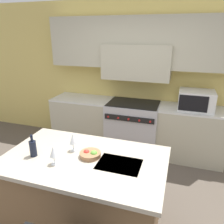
# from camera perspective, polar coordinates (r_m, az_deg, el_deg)

# --- Properties ---
(ground_plane) EXTENTS (10.00, 10.00, 0.00)m
(ground_plane) POSITION_cam_1_polar(r_m,az_deg,el_deg) (2.92, -4.09, -27.16)
(ground_plane) COLOR brown
(back_cabinetry) EXTENTS (10.00, 0.46, 2.70)m
(back_cabinetry) POSITION_cam_1_polar(r_m,az_deg,el_deg) (4.07, 6.82, 12.12)
(back_cabinetry) COLOR #DBC166
(back_cabinetry) RESTS_ON ground_plane
(back_counter) EXTENTS (3.17, 0.62, 0.93)m
(back_counter) POSITION_cam_1_polar(r_m,az_deg,el_deg) (4.14, 5.49, -3.81)
(back_counter) COLOR #B2AD93
(back_counter) RESTS_ON ground_plane
(range_stove) EXTENTS (0.93, 0.70, 0.94)m
(range_stove) POSITION_cam_1_polar(r_m,az_deg,el_deg) (4.12, 5.43, -3.86)
(range_stove) COLOR #B7B7BC
(range_stove) RESTS_ON ground_plane
(microwave) EXTENTS (0.56, 0.44, 0.31)m
(microwave) POSITION_cam_1_polar(r_m,az_deg,el_deg) (3.86, 21.11, 2.95)
(microwave) COLOR silver
(microwave) RESTS_ON back_counter
(kitchen_island) EXTENTS (1.73, 1.04, 0.89)m
(kitchen_island) POSITION_cam_1_polar(r_m,az_deg,el_deg) (2.64, -6.92, -19.90)
(kitchen_island) COLOR brown
(kitchen_island) RESTS_ON ground_plane
(wine_bottle) EXTENTS (0.07, 0.07, 0.25)m
(wine_bottle) POSITION_cam_1_polar(r_m,az_deg,el_deg) (2.50, -19.94, -8.83)
(wine_bottle) COLOR black
(wine_bottle) RESTS_ON kitchen_island
(wine_glass_near) EXTENTS (0.08, 0.08, 0.20)m
(wine_glass_near) POSITION_cam_1_polar(r_m,az_deg,el_deg) (2.27, -15.05, -10.03)
(wine_glass_near) COLOR white
(wine_glass_near) RESTS_ON kitchen_island
(wine_glass_far) EXTENTS (0.08, 0.08, 0.20)m
(wine_glass_far) POSITION_cam_1_polar(r_m,az_deg,el_deg) (2.47, -10.17, -7.08)
(wine_glass_far) COLOR white
(wine_glass_far) RESTS_ON kitchen_island
(fruit_bowl) EXTENTS (0.23, 0.23, 0.08)m
(fruit_bowl) POSITION_cam_1_polar(r_m,az_deg,el_deg) (2.38, -5.66, -10.92)
(fruit_bowl) COLOR #996B47
(fruit_bowl) RESTS_ON kitchen_island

